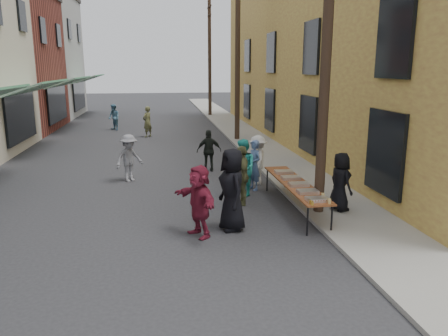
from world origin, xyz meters
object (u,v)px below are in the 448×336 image
object	(u,v)px
utility_pole_far	(210,58)
server	(340,182)
guest_front_a	(232,190)
catering_tray_sausage	(317,199)
guest_front_c	(243,168)
utility_pole_mid	(238,53)
utility_pole_near	(327,37)
serving_table	(295,184)

from	to	relation	value
utility_pole_far	server	distance (m)	24.29
guest_front_a	catering_tray_sausage	bearing A→B (deg)	64.60
guest_front_a	guest_front_c	bearing A→B (deg)	151.59
guest_front_c	server	xyz separation A→B (m)	(2.19, -2.03, 0.01)
utility_pole_mid	utility_pole_near	bearing A→B (deg)	-90.00
utility_pole_near	catering_tray_sausage	bearing A→B (deg)	-113.27
utility_pole_far	guest_front_c	world-z (taller)	utility_pole_far
guest_front_a	utility_pole_mid	bearing A→B (deg)	156.98
guest_front_c	server	size ratio (longest dim) A/B	1.11
catering_tray_sausage	server	xyz separation A→B (m)	(1.06, 1.15, 0.08)
server	catering_tray_sausage	bearing A→B (deg)	123.36
utility_pole_far	guest_front_a	xyz separation A→B (m)	(-2.42, -24.71, -3.52)
utility_pole_near	guest_front_c	size ratio (longest dim) A/B	5.26
serving_table	utility_pole_mid	bearing A→B (deg)	87.51
catering_tray_sausage	server	bearing A→B (deg)	47.31
utility_pole_far	guest_front_c	size ratio (longest dim) A/B	5.26
utility_pole_mid	serving_table	world-z (taller)	utility_pole_mid
catering_tray_sausage	server	world-z (taller)	server
utility_pole_mid	guest_front_a	world-z (taller)	utility_pole_mid
guest_front_c	server	world-z (taller)	guest_front_c
serving_table	server	bearing A→B (deg)	-25.21
utility_pole_far	guest_front_c	xyz separation A→B (m)	(-1.63, -21.98, -3.65)
utility_pole_near	serving_table	xyz separation A→B (m)	(-0.50, 0.49, -3.79)
utility_pole_near	utility_pole_far	world-z (taller)	same
catering_tray_sausage	guest_front_a	xyz separation A→B (m)	(-1.92, 0.45, 0.19)
utility_pole_mid	guest_front_a	distance (m)	13.41
utility_pole_far	server	bearing A→B (deg)	-88.66
utility_pole_mid	utility_pole_far	world-z (taller)	same
utility_pole_near	guest_front_a	world-z (taller)	utility_pole_near
serving_table	guest_front_c	size ratio (longest dim) A/B	2.34
utility_pole_far	serving_table	xyz separation A→B (m)	(-0.50, -23.51, -3.79)
catering_tray_sausage	guest_front_c	bearing A→B (deg)	109.59
utility_pole_far	guest_front_a	size ratio (longest dim) A/B	4.59
utility_pole_near	serving_table	bearing A→B (deg)	135.72
guest_front_c	utility_pole_mid	bearing A→B (deg)	157.37
serving_table	guest_front_c	world-z (taller)	guest_front_c
utility_pole_far	catering_tray_sausage	bearing A→B (deg)	-91.14
utility_pole_near	utility_pole_far	size ratio (longest dim) A/B	1.00
serving_table	catering_tray_sausage	world-z (taller)	catering_tray_sausage
utility_pole_mid	server	size ratio (longest dim) A/B	5.85
catering_tray_sausage	server	distance (m)	1.57
server	utility_pole_far	bearing A→B (deg)	-12.61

